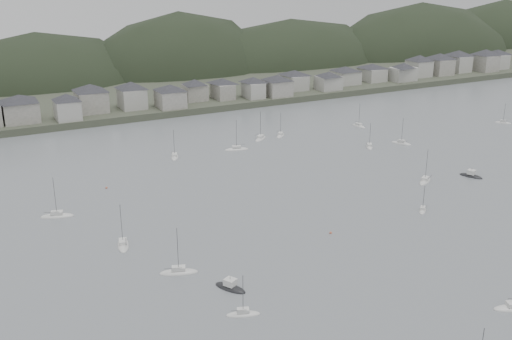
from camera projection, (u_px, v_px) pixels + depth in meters
ground at (430, 308)px, 119.38m from camera, size 900.00×900.00×0.00m
far_shore_land at (89, 73)px, 366.21m from camera, size 900.00×250.00×3.00m
forested_ridge at (110, 100)px, 351.03m from camera, size 851.55×103.94×102.57m
waterfront_town at (245, 85)px, 292.34m from camera, size 451.48×28.46×12.92m
sailboat_lead at (237, 149)px, 219.94m from camera, size 9.30×4.96×12.12m
moored_fleet at (232, 213)px, 163.90m from camera, size 262.75×173.01×13.34m
motor_launch_near at (471, 176)px, 192.47m from camera, size 5.42×8.01×3.81m
motor_launch_far at (230, 287)px, 126.33m from camera, size 6.07×8.01×3.83m
mooring_buoys at (174, 239)px, 148.84m from camera, size 94.22×149.92×0.70m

